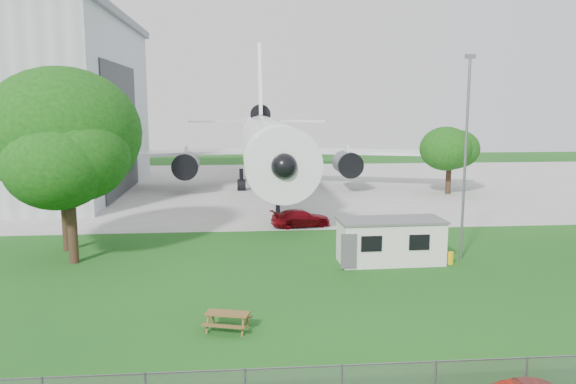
{
  "coord_description": "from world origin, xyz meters",
  "views": [
    {
      "loc": [
        -5.12,
        -25.62,
        9.29
      ],
      "look_at": [
        -2.12,
        8.0,
        4.0
      ],
      "focal_mm": 35.0,
      "sensor_mm": 36.0,
      "label": 1
    }
  ],
  "objects": [
    {
      "name": "ground",
      "position": [
        0.0,
        0.0,
        0.0
      ],
      "size": [
        160.0,
        160.0,
        0.0
      ],
      "primitive_type": "plane",
      "color": "#22611B"
    },
    {
      "name": "concrete_apron",
      "position": [
        0.0,
        38.0,
        0.01
      ],
      "size": [
        120.0,
        46.0,
        0.03
      ],
      "primitive_type": "cube",
      "color": "#B7B7B2",
      "rests_on": "ground"
    },
    {
      "name": "airliner",
      "position": [
        -2.0,
        35.86,
        5.27
      ],
      "size": [
        46.36,
        47.73,
        17.69
      ],
      "color": "white",
      "rests_on": "ground"
    },
    {
      "name": "site_cabin",
      "position": [
        3.8,
        5.98,
        1.31
      ],
      "size": [
        6.79,
        2.89,
        2.62
      ],
      "color": "silver",
      "rests_on": "ground"
    },
    {
      "name": "picnic_west",
      "position": [
        -5.65,
        -3.35,
        0.0
      ],
      "size": [
        2.14,
        1.93,
        0.76
      ],
      "primitive_type": null,
      "rotation": [
        0.0,
        0.0,
        -0.27
      ],
      "color": "brown",
      "rests_on": "ground"
    },
    {
      "name": "lamp_mast",
      "position": [
        8.2,
        6.2,
        6.0
      ],
      "size": [
        0.16,
        0.16,
        12.0
      ],
      "primitive_type": "cylinder",
      "color": "slate",
      "rests_on": "ground"
    },
    {
      "name": "tree_west_big",
      "position": [
        -16.11,
        10.56,
        7.11
      ],
      "size": [
        9.59,
        9.59,
        11.91
      ],
      "color": "#382619",
      "rests_on": "ground"
    },
    {
      "name": "tree_west_small",
      "position": [
        -14.88,
        7.56,
        5.75
      ],
      "size": [
        6.5,
        6.5,
        9.01
      ],
      "color": "#382619",
      "rests_on": "ground"
    },
    {
      "name": "tree_far_apron",
      "position": [
        16.7,
        30.61,
        4.41
      ],
      "size": [
        5.31,
        5.31,
        7.08
      ],
      "color": "#382619",
      "rests_on": "ground"
    },
    {
      "name": "car_apron_van",
      "position": [
        -0.4,
        16.19,
        0.66
      ],
      "size": [
        4.84,
        2.74,
        1.32
      ],
      "primitive_type": "imported",
      "rotation": [
        0.0,
        0.0,
        1.77
      ],
      "color": "maroon",
      "rests_on": "ground"
    }
  ]
}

